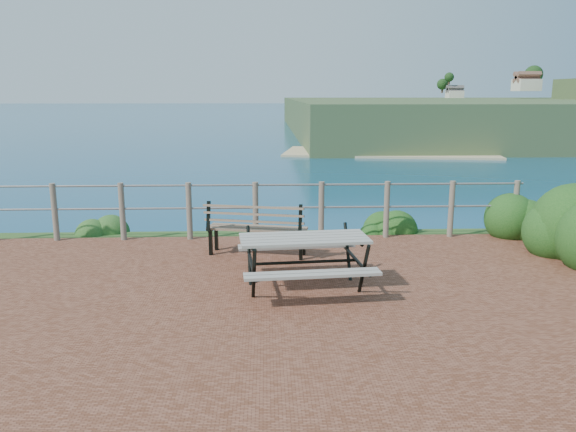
# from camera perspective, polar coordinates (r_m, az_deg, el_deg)

# --- Properties ---
(ground) EXTENTS (10.00, 7.00, 0.12)m
(ground) POSITION_cam_1_polar(r_m,az_deg,el_deg) (6.71, -3.78, -9.71)
(ground) COLOR brown
(ground) RESTS_ON ground
(ocean) EXTENTS (1200.00, 1200.00, 0.00)m
(ocean) POSITION_cam_1_polar(r_m,az_deg,el_deg) (206.23, -2.30, 11.70)
(ocean) COLOR #135B76
(ocean) RESTS_ON ground
(safety_railing) EXTENTS (9.40, 0.10, 1.00)m
(safety_railing) POSITION_cam_1_polar(r_m,az_deg,el_deg) (9.77, -3.32, 0.86)
(safety_railing) COLOR #6B5B4C
(safety_railing) RESTS_ON ground
(picnic_table) EXTENTS (1.70, 1.42, 0.69)m
(picnic_table) POSITION_cam_1_polar(r_m,az_deg,el_deg) (7.29, 1.64, -4.18)
(picnic_table) COLOR gray
(picnic_table) RESTS_ON ground
(park_bench) EXTENTS (1.61, 0.73, 0.88)m
(park_bench) POSITION_cam_1_polar(r_m,az_deg,el_deg) (8.77, -3.16, -0.42)
(park_bench) COLOR brown
(park_bench) RESTS_ON ground
(shrub_right_edge) EXTENTS (0.98, 0.98, 1.41)m
(shrub_right_edge) POSITION_cam_1_polar(r_m,az_deg,el_deg) (10.88, 22.65, -1.99)
(shrub_right_edge) COLOR #133F13
(shrub_right_edge) RESTS_ON ground
(shrub_lip_west) EXTENTS (0.75, 0.75, 0.49)m
(shrub_lip_west) POSITION_cam_1_polar(r_m,az_deg,el_deg) (11.05, -18.65, -1.46)
(shrub_lip_west) COLOR #26511E
(shrub_lip_west) RESTS_ON ground
(shrub_lip_east) EXTENTS (0.78, 0.78, 0.53)m
(shrub_lip_east) POSITION_cam_1_polar(r_m,az_deg,el_deg) (10.65, 9.68, -1.49)
(shrub_lip_east) COLOR #133F13
(shrub_lip_east) RESTS_ON ground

